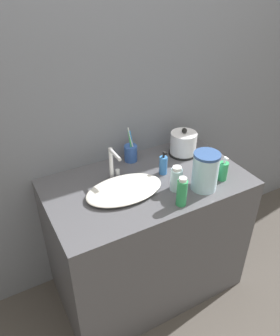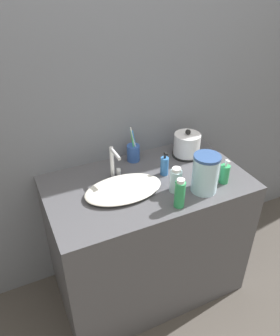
{
  "view_description": "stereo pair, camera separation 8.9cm",
  "coord_description": "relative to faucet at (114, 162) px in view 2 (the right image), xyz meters",
  "views": [
    {
      "loc": [
        -0.72,
        -0.93,
        1.82
      ],
      "look_at": [
        -0.05,
        0.31,
        0.91
      ],
      "focal_mm": 35.0,
      "sensor_mm": 36.0,
      "label": 1
    },
    {
      "loc": [
        -0.64,
        -0.97,
        1.82
      ],
      "look_at": [
        -0.05,
        0.31,
        0.91
      ],
      "focal_mm": 35.0,
      "sensor_mm": 36.0,
      "label": 2
    }
  ],
  "objects": [
    {
      "name": "vanity_counter",
      "position": [
        0.15,
        -0.11,
        -0.51
      ],
      "size": [
        1.09,
        0.62,
        0.81
      ],
      "color": "#4C4C51",
      "rests_on": "ground_plane"
    },
    {
      "name": "water_pitcher",
      "position": [
        0.37,
        -0.3,
        0.0
      ],
      "size": [
        0.13,
        0.13,
        0.21
      ],
      "color": "#B2DBEA",
      "rests_on": "vanity_counter"
    },
    {
      "name": "wall_back",
      "position": [
        0.15,
        0.22,
        0.38
      ],
      "size": [
        6.0,
        0.04,
        2.6
      ],
      "color": "slate",
      "rests_on": "ground_plane"
    },
    {
      "name": "mouthwash_bottle",
      "position": [
        0.19,
        -0.35,
        -0.03
      ],
      "size": [
        0.05,
        0.05,
        0.16
      ],
      "color": "#2D9956",
      "rests_on": "vanity_counter"
    },
    {
      "name": "shampoo_bottle",
      "position": [
        0.51,
        -0.28,
        -0.05
      ],
      "size": [
        0.05,
        0.05,
        0.14
      ],
      "color": "#2D9956",
      "rests_on": "vanity_counter"
    },
    {
      "name": "toothbrush_cup",
      "position": [
        0.17,
        0.12,
        -0.05
      ],
      "size": [
        0.08,
        0.08,
        0.22
      ],
      "color": "#2D519E",
      "rests_on": "vanity_counter"
    },
    {
      "name": "electric_kettle",
      "position": [
        0.48,
        0.04,
        -0.04
      ],
      "size": [
        0.17,
        0.17,
        0.17
      ],
      "color": "black",
      "rests_on": "vanity_counter"
    },
    {
      "name": "lotion_bottle",
      "position": [
        0.26,
        -0.08,
        -0.05
      ],
      "size": [
        0.04,
        0.04,
        0.14
      ],
      "color": "#3370B7",
      "rests_on": "vanity_counter"
    },
    {
      "name": "ground_plane",
      "position": [
        0.15,
        -0.42,
        -0.92
      ],
      "size": [
        12.0,
        12.0,
        0.0
      ],
      "primitive_type": "plane",
      "color": "#47423D"
    },
    {
      "name": "hand_cream_bottle",
      "position": [
        0.24,
        -0.24,
        -0.04
      ],
      "size": [
        0.06,
        0.06,
        0.14
      ],
      "color": "silver",
      "rests_on": "vanity_counter"
    },
    {
      "name": "faucet",
      "position": [
        0.0,
        0.0,
        0.0
      ],
      "size": [
        0.06,
        0.13,
        0.18
      ],
      "color": "silver",
      "rests_on": "vanity_counter"
    },
    {
      "name": "sink_basin",
      "position": [
        -0.01,
        -0.14,
        -0.08
      ],
      "size": [
        0.41,
        0.25,
        0.04
      ],
      "color": "silver",
      "rests_on": "vanity_counter"
    }
  ]
}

